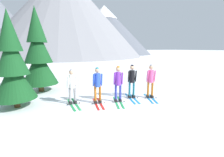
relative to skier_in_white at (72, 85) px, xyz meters
The scene contains 9 objects.
ground_plane 2.25m from the skier_in_white, ahead, with size 400.00×400.00×0.00m, color white.
skier_in_white is the anchor object (origin of this frame).
skier_in_blue 1.17m from the skier_in_white, 20.57° to the right, with size 0.60×1.60×1.71m.
skier_in_purple 2.15m from the skier_in_white, 15.51° to the right, with size 0.75×1.69×1.75m.
skier_in_black 2.98m from the skier_in_white, ahead, with size 0.69×1.77×1.75m.
skier_in_pink 3.92m from the skier_in_white, 10.04° to the right, with size 0.83×1.60×1.76m.
pine_tree_near 3.47m from the skier_in_white, 115.62° to the left, with size 2.01×2.01×4.87m.
pine_tree_mid 2.56m from the skier_in_white, 167.53° to the left, with size 1.70×1.70×4.11m.
mountain_ridge_distant 52.54m from the skier_in_white, 88.17° to the left, with size 81.70×54.75×25.98m.
Camera 1 is at (-3.06, -6.77, 2.55)m, focal length 25.03 mm.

